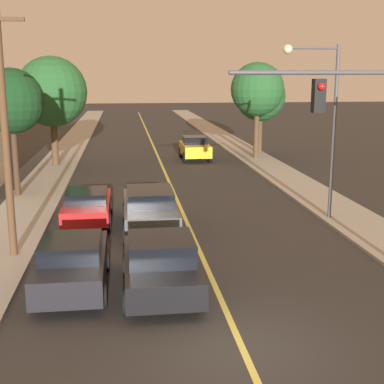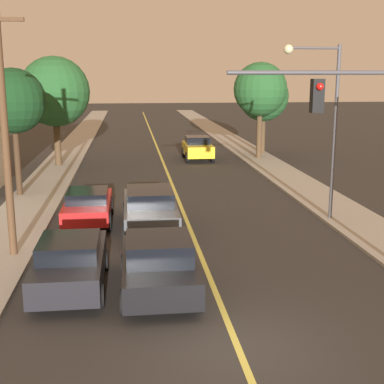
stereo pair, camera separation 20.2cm
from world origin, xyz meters
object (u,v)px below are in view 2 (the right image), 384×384
(car_far_oncoming, at_px, (198,148))
(tree_right_far, at_px, (260,90))
(utility_pole_left, at_px, (4,127))
(car_outer_lane_front, at_px, (71,263))
(traffic_signal_mast, at_px, (374,132))
(car_outer_lane_second, at_px, (88,205))
(streetlamp_right, at_px, (322,107))
(tree_right_near, at_px, (264,97))
(car_near_lane_second, at_px, (150,209))
(tree_left_near, at_px, (13,101))
(tree_left_far, at_px, (55,92))
(car_near_lane_front, at_px, (159,264))

(car_far_oncoming, height_order, tree_right_far, tree_right_far)
(car_far_oncoming, xyz_separation_m, utility_pole_left, (-8.47, -19.26, 3.38))
(car_outer_lane_front, bearing_deg, traffic_signal_mast, -0.65)
(car_outer_lane_second, relative_size, car_far_oncoming, 1.09)
(streetlamp_right, bearing_deg, car_outer_lane_second, 175.52)
(streetlamp_right, height_order, tree_right_far, streetlamp_right)
(car_outer_lane_second, bearing_deg, tree_right_near, 56.80)
(car_outer_lane_front, bearing_deg, streetlamp_right, 33.15)
(car_near_lane_second, relative_size, traffic_signal_mast, 0.83)
(utility_pole_left, relative_size, tree_right_near, 1.33)
(streetlamp_right, bearing_deg, car_far_oncoming, 99.76)
(car_far_oncoming, relative_size, utility_pole_left, 0.49)
(streetlamp_right, distance_m, tree_right_near, 18.28)
(tree_left_near, relative_size, tree_left_far, 0.88)
(streetlamp_right, distance_m, tree_left_near, 14.01)
(car_outer_lane_front, relative_size, car_outer_lane_second, 1.00)
(traffic_signal_mast, bearing_deg, car_far_oncoming, 95.27)
(tree_right_near, bearing_deg, car_near_lane_second, -115.61)
(car_outer_lane_front, relative_size, car_far_oncoming, 1.09)
(tree_right_near, bearing_deg, traffic_signal_mast, -97.08)
(car_near_lane_second, bearing_deg, streetlamp_right, 5.69)
(car_far_oncoming, bearing_deg, streetlamp_right, 99.76)
(car_outer_lane_front, relative_size, streetlamp_right, 0.62)
(car_near_lane_front, height_order, car_outer_lane_front, car_near_lane_front)
(tree_left_near, bearing_deg, tree_left_far, 84.82)
(car_outer_lane_second, bearing_deg, tree_left_far, 101.74)
(tree_left_near, bearing_deg, streetlamp_right, -24.49)
(car_near_lane_second, bearing_deg, car_far_oncoming, 76.75)
(streetlamp_right, xyz_separation_m, tree_left_near, (-12.75, 5.81, 0.02))
(tree_left_near, relative_size, tree_right_near, 1.01)
(utility_pole_left, relative_size, tree_left_far, 1.16)
(car_outer_lane_front, distance_m, tree_left_near, 12.89)
(traffic_signal_mast, height_order, tree_left_far, tree_left_far)
(utility_pole_left, xyz_separation_m, tree_left_far, (-0.73, 17.52, 0.50))
(car_near_lane_front, relative_size, tree_right_far, 0.64)
(car_near_lane_front, distance_m, utility_pole_left, 6.59)
(tree_left_far, relative_size, tree_right_far, 1.05)
(streetlamp_right, bearing_deg, car_outer_lane_front, -146.85)
(tree_left_near, bearing_deg, traffic_signal_mast, -44.63)
(tree_right_near, bearing_deg, car_near_lane_front, -110.09)
(car_outer_lane_second, xyz_separation_m, tree_left_far, (-2.84, 13.69, 3.98))
(tree_left_far, bearing_deg, utility_pole_left, -87.63)
(utility_pole_left, bearing_deg, car_near_lane_front, -36.94)
(streetlamp_right, distance_m, tree_right_far, 15.93)
(car_outer_lane_front, distance_m, car_outer_lane_second, 6.68)
(traffic_signal_mast, relative_size, tree_right_far, 0.92)
(car_far_oncoming, bearing_deg, car_outer_lane_front, 73.98)
(car_outer_lane_front, xyz_separation_m, car_far_oncoming, (6.35, 22.11, 0.07))
(streetlamp_right, relative_size, tree_left_far, 1.00)
(traffic_signal_mast, height_order, tree_right_far, tree_right_far)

